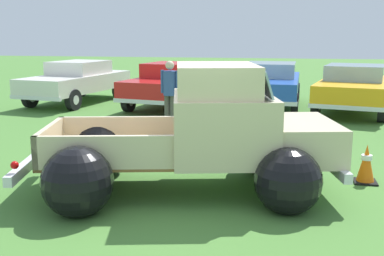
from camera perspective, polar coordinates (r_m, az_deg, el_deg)
name	(u,v)px	position (r m, az deg, el deg)	size (l,w,h in m)	color
ground_plane	(180,190)	(7.23, -1.51, -7.57)	(80.00, 80.00, 0.00)	#477A33
vintage_pickup_truck	(205,142)	(7.03, 1.62, -1.70)	(4.92, 3.52, 1.96)	black
show_car_0	(77,80)	(16.66, -13.86, 5.71)	(2.52, 4.78, 1.43)	black
show_car_1	(171,83)	(15.22, -2.59, 5.51)	(2.54, 4.39, 1.43)	black
show_car_2	(270,83)	(15.46, 9.50, 5.47)	(2.07, 4.67, 1.43)	black
show_car_3	(354,86)	(15.02, 19.18, 4.82)	(2.84, 4.69, 1.43)	black
spectator_1	(170,90)	(11.85, -2.71, 4.71)	(0.53, 0.42, 1.69)	#4C4742
lane_cone_0	(262,141)	(9.17, 8.60, -1.55)	(0.36, 0.36, 0.63)	black
lane_cone_1	(366,164)	(7.98, 20.54, -4.14)	(0.36, 0.36, 0.63)	black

